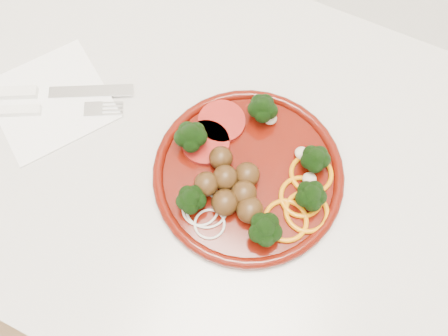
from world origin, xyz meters
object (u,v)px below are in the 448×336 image
at_px(napkin, 51,100).
at_px(fork, 28,111).
at_px(knife, 33,93).
at_px(plate, 249,175).

distance_m(napkin, fork, 0.03).
bearing_deg(knife, plate, -25.36).
bearing_deg(fork, plate, -20.40).
xyz_separation_m(knife, fork, (0.01, -0.03, -0.00)).
relative_size(knife, fork, 1.13).
bearing_deg(plate, fork, -172.17).
bearing_deg(napkin, plate, 2.64).
distance_m(plate, fork, 0.32).
bearing_deg(knife, napkin, -22.66).
xyz_separation_m(plate, napkin, (-0.30, -0.01, -0.01)).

